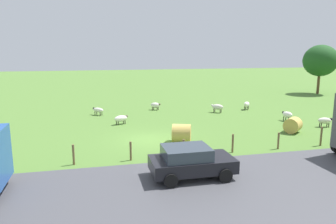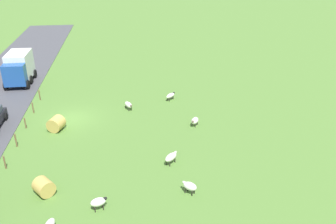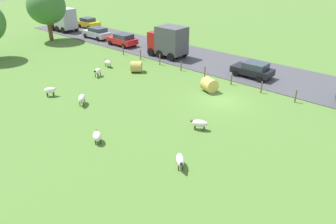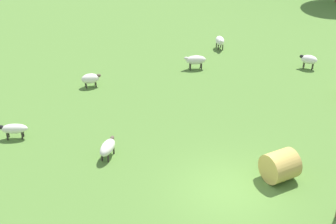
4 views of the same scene
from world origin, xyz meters
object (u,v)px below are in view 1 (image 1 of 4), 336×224
at_px(sheep_0, 121,118).
at_px(sheep_1, 247,104).
at_px(sheep_5, 217,107).
at_px(sheep_3, 287,115).
at_px(sheep_2, 325,121).
at_px(hay_bale_1, 293,125).
at_px(hay_bale_0, 182,133).
at_px(sheep_4, 155,105).
at_px(tree_2, 320,61).
at_px(car_0, 190,161).
at_px(sheep_6, 98,110).

distance_m(sheep_0, sheep_1, 13.68).
bearing_deg(sheep_5, sheep_3, 41.61).
bearing_deg(sheep_2, hay_bale_1, -74.88).
distance_m(sheep_3, hay_bale_0, 11.42).
bearing_deg(sheep_2, sheep_5, -141.41).
xyz_separation_m(sheep_1, sheep_3, (5.77, 0.91, 0.02)).
relative_size(sheep_3, sheep_5, 0.89).
height_order(sheep_4, hay_bale_1, hay_bale_1).
bearing_deg(tree_2, sheep_2, -36.62).
relative_size(sheep_3, hay_bale_0, 0.89).
xyz_separation_m(sheep_5, hay_bale_0, (9.16, -6.20, 0.06)).
relative_size(sheep_1, car_0, 0.27).
bearing_deg(sheep_3, sheep_1, -171.03).
relative_size(sheep_4, car_0, 0.28).
height_order(sheep_0, sheep_3, sheep_3).
xyz_separation_m(sheep_4, tree_2, (-6.97, 24.62, 4.12)).
bearing_deg(sheep_6, sheep_4, 104.13).
relative_size(sheep_2, car_0, 0.31).
bearing_deg(hay_bale_0, sheep_4, 177.36).
bearing_deg(sheep_2, car_0, -61.05).
height_order(sheep_0, tree_2, tree_2).
bearing_deg(sheep_1, sheep_4, -102.40).
bearing_deg(sheep_5, sheep_0, -73.11).
relative_size(sheep_0, sheep_6, 1.12).
height_order(sheep_0, sheep_1, sheep_1).
xyz_separation_m(tree_2, car_0, (24.82, -26.37, -3.76)).
bearing_deg(sheep_1, sheep_3, 8.97).
height_order(sheep_4, hay_bale_0, hay_bale_0).
xyz_separation_m(sheep_2, car_0, (7.45, -13.47, 0.32)).
bearing_deg(car_0, sheep_0, -169.49).
distance_m(sheep_5, sheep_6, 11.50).
bearing_deg(sheep_0, sheep_6, -157.69).
height_order(sheep_5, hay_bale_1, hay_bale_1).
bearing_deg(sheep_0, hay_bale_0, 29.00).
height_order(sheep_0, hay_bale_0, hay_bale_0).
relative_size(hay_bale_0, tree_2, 0.18).
bearing_deg(sheep_1, sheep_5, -77.31).
bearing_deg(hay_bale_1, sheep_4, -144.22).
distance_m(sheep_0, sheep_5, 10.09).
xyz_separation_m(sheep_0, hay_bale_1, (5.61, 12.19, 0.07)).
height_order(sheep_0, sheep_6, sheep_0).
xyz_separation_m(sheep_3, sheep_5, (-4.98, -4.42, -0.01)).
height_order(sheep_3, sheep_4, sheep_3).
bearing_deg(sheep_3, sheep_0, -98.27).
bearing_deg(sheep_0, sheep_2, 73.49).
xyz_separation_m(sheep_3, car_0, (10.06, -11.83, 0.28)).
distance_m(sheep_0, car_0, 12.32).
xyz_separation_m(sheep_2, hay_bale_0, (1.57, -12.26, 0.09)).
bearing_deg(sheep_4, sheep_0, -34.92).
distance_m(sheep_2, sheep_5, 9.71).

